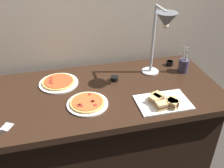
% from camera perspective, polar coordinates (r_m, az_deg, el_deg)
% --- Properties ---
extents(ground_plane, '(8.00, 8.00, 0.00)m').
position_cam_1_polar(ground_plane, '(2.37, -3.38, -17.28)').
color(ground_plane, '#38332D').
extents(back_wall, '(4.40, 0.04, 2.40)m').
position_cam_1_polar(back_wall, '(2.12, -7.07, 15.62)').
color(back_wall, '#B7A893').
rests_on(back_wall, ground_plane).
extents(buffet_table, '(1.90, 0.84, 0.76)m').
position_cam_1_polar(buffet_table, '(2.09, -3.72, -10.39)').
color(buffet_table, black).
rests_on(buffet_table, ground_plane).
extents(heat_lamp, '(0.15, 0.33, 0.56)m').
position_cam_1_polar(heat_lamp, '(1.83, 11.41, 12.53)').
color(heat_lamp, '#B7BABF').
rests_on(heat_lamp, buffet_table).
extents(pizza_plate_front, '(0.28, 0.28, 0.03)m').
position_cam_1_polar(pizza_plate_front, '(1.73, -5.58, -4.33)').
color(pizza_plate_front, white).
rests_on(pizza_plate_front, buffet_table).
extents(pizza_plate_center, '(0.30, 0.30, 0.03)m').
position_cam_1_polar(pizza_plate_center, '(1.98, -11.98, 0.35)').
color(pizza_plate_center, white).
rests_on(pizza_plate_center, buffet_table).
extents(sandwich_platter, '(0.36, 0.24, 0.06)m').
position_cam_1_polar(sandwich_platter, '(1.75, 11.57, -3.95)').
color(sandwich_platter, white).
rests_on(sandwich_platter, buffet_table).
extents(sauce_cup_near, '(0.06, 0.06, 0.04)m').
position_cam_1_polar(sauce_cup_near, '(2.26, 12.92, 4.65)').
color(sauce_cup_near, black).
rests_on(sauce_cup_near, buffet_table).
extents(sauce_cup_far, '(0.06, 0.06, 0.04)m').
position_cam_1_polar(sauce_cup_far, '(1.98, 0.56, 1.28)').
color(sauce_cup_far, black).
rests_on(sauce_cup_far, buffet_table).
extents(utensil_holder, '(0.08, 0.08, 0.23)m').
position_cam_1_polar(utensil_holder, '(2.17, 15.88, 4.11)').
color(utensil_holder, '#383347').
rests_on(utensil_holder, buffet_table).
extents(serving_spatula, '(0.11, 0.16, 0.01)m').
position_cam_1_polar(serving_spatula, '(1.65, -23.53, -9.76)').
color(serving_spatula, '#B7BABF').
rests_on(serving_spatula, buffet_table).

